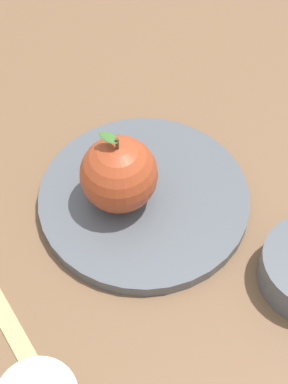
% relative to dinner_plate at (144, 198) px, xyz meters
% --- Properties ---
extents(ground_plane, '(2.40, 2.40, 0.00)m').
position_rel_dinner_plate_xyz_m(ground_plane, '(0.01, 0.04, -0.01)').
color(ground_plane, brown).
extents(dinner_plate, '(0.24, 0.24, 0.02)m').
position_rel_dinner_plate_xyz_m(dinner_plate, '(0.00, 0.00, 0.00)').
color(dinner_plate, '#4C5156').
rests_on(dinner_plate, ground_plane).
extents(apple, '(0.08, 0.08, 0.10)m').
position_rel_dinner_plate_xyz_m(apple, '(0.02, 0.02, 0.05)').
color(apple, '#9E3D1E').
rests_on(apple, dinner_plate).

